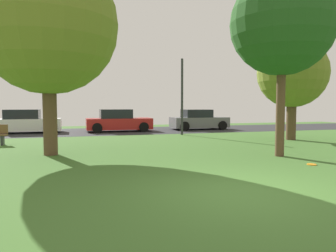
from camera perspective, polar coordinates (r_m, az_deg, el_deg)
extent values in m
plane|color=#3D6628|center=(6.70, 13.32, -11.66)|extent=(44.00, 44.00, 0.00)
cube|color=#28282B|center=(21.90, -7.96, -0.87)|extent=(44.00, 6.40, 0.01)
cylinder|color=brown|center=(11.93, -20.53, 2.18)|extent=(0.48, 0.48, 2.97)
sphere|color=olive|center=(12.25, -20.88, 16.81)|extent=(4.88, 4.88, 4.88)
cylinder|color=brown|center=(17.32, 21.34, 1.47)|extent=(0.48, 0.48, 2.29)
sphere|color=olive|center=(17.38, 21.52, 8.91)|extent=(3.49, 3.49, 3.49)
cylinder|color=brown|center=(11.58, 19.61, 2.64)|extent=(0.30, 0.30, 3.17)
sphere|color=#23511E|center=(11.90, 19.95, 17.04)|extent=(3.53, 3.53, 3.53)
cylinder|color=orange|center=(10.36, 24.48, -6.33)|extent=(0.27, 0.27, 0.03)
cube|color=white|center=(22.05, -24.17, 0.23)|extent=(4.20, 1.87, 0.75)
cube|color=black|center=(22.06, -24.76, 1.96)|extent=(2.02, 1.64, 0.59)
cylinder|color=black|center=(22.85, -20.19, -0.07)|extent=(0.64, 0.22, 0.64)
cylinder|color=black|center=(20.99, -20.51, -0.41)|extent=(0.64, 0.22, 0.64)
cylinder|color=black|center=(23.23, -27.44, -0.21)|extent=(0.64, 0.22, 0.64)
cube|color=#B21E1E|center=(21.51, -8.81, 0.42)|extent=(4.31, 1.75, 0.74)
cube|color=black|center=(21.45, -9.39, 2.18)|extent=(2.07, 1.54, 0.60)
cylinder|color=black|center=(22.63, -5.31, 0.11)|extent=(0.64, 0.22, 0.64)
cylinder|color=black|center=(20.92, -4.38, -0.19)|extent=(0.64, 0.22, 0.64)
cylinder|color=black|center=(22.24, -12.96, -0.04)|extent=(0.64, 0.22, 0.64)
cylinder|color=black|center=(20.50, -12.65, -0.35)|extent=(0.64, 0.22, 0.64)
cube|color=slate|center=(23.09, 5.64, 0.68)|extent=(4.07, 1.79, 0.74)
cube|color=black|center=(22.99, 5.18, 2.29)|extent=(1.95, 1.57, 0.56)
cylinder|color=black|center=(24.49, 7.94, 0.37)|extent=(0.64, 0.22, 0.64)
cylinder|color=black|center=(22.87, 9.79, 0.11)|extent=(0.64, 0.22, 0.64)
cylinder|color=black|center=(23.45, 1.59, 0.25)|extent=(0.64, 0.22, 0.64)
cylinder|color=black|center=(21.76, 3.04, -0.03)|extent=(0.64, 0.22, 0.64)
cube|color=#333338|center=(15.83, -27.70, -2.25)|extent=(0.10, 0.40, 0.45)
cylinder|color=#2D2D33|center=(18.83, 2.55, 5.25)|extent=(0.14, 0.14, 4.50)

